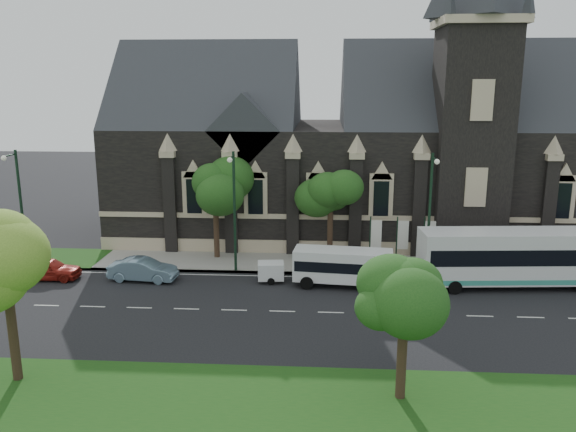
# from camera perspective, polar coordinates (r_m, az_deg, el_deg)

# --- Properties ---
(ground) EXTENTS (160.00, 160.00, 0.00)m
(ground) POSITION_cam_1_polar(r_m,az_deg,el_deg) (35.85, -0.58, -9.46)
(ground) COLOR black
(ground) RESTS_ON ground
(sidewalk) EXTENTS (80.00, 5.00, 0.15)m
(sidewalk) POSITION_cam_1_polar(r_m,az_deg,el_deg) (44.73, 0.31, -4.68)
(sidewalk) COLOR #9C978E
(sidewalk) RESTS_ON ground
(museum) EXTENTS (40.00, 17.70, 29.90)m
(museum) POSITION_cam_1_polar(r_m,az_deg,el_deg) (52.15, 6.57, 6.91)
(museum) COLOR black
(museum) RESTS_ON ground
(tree_park_near) EXTENTS (4.42, 4.42, 8.56)m
(tree_park_near) POSITION_cam_1_polar(r_m,az_deg,el_deg) (29.04, -25.87, -2.92)
(tree_park_near) COLOR black
(tree_park_near) RESTS_ON ground
(tree_park_east) EXTENTS (3.40, 3.40, 6.28)m
(tree_park_east) POSITION_cam_1_polar(r_m,az_deg,el_deg) (25.67, 11.86, -8.09)
(tree_park_east) COLOR black
(tree_park_east) RESTS_ON ground
(tree_walk_right) EXTENTS (4.08, 4.08, 7.80)m
(tree_walk_right) POSITION_cam_1_polar(r_m,az_deg,el_deg) (44.44, 4.55, 2.80)
(tree_walk_right) COLOR black
(tree_walk_right) RESTS_ON ground
(tree_walk_left) EXTENTS (3.91, 3.91, 7.64)m
(tree_walk_left) POSITION_cam_1_polar(r_m,az_deg,el_deg) (45.19, -6.96, 2.81)
(tree_walk_left) COLOR black
(tree_walk_left) RESTS_ON ground
(street_lamp_near) EXTENTS (0.36, 1.88, 9.00)m
(street_lamp_near) POSITION_cam_1_polar(r_m,az_deg,el_deg) (41.71, 13.97, 0.77)
(street_lamp_near) COLOR black
(street_lamp_near) RESTS_ON ground
(street_lamp_mid) EXTENTS (0.36, 1.88, 9.00)m
(street_lamp_mid) POSITION_cam_1_polar(r_m,az_deg,el_deg) (41.52, -5.40, 1.05)
(street_lamp_mid) COLOR black
(street_lamp_mid) RESTS_ON ground
(street_lamp_far) EXTENTS (0.36, 1.88, 9.00)m
(street_lamp_far) POSITION_cam_1_polar(r_m,az_deg,el_deg) (46.75, -25.16, 1.21)
(street_lamp_far) COLOR black
(street_lamp_far) RESTS_ON ground
(banner_flag_left) EXTENTS (0.90, 0.10, 4.00)m
(banner_flag_left) POSITION_cam_1_polar(r_m,az_deg,el_deg) (43.69, 8.54, -2.11)
(banner_flag_left) COLOR black
(banner_flag_left) RESTS_ON ground
(banner_flag_center) EXTENTS (0.90, 0.10, 4.00)m
(banner_flag_center) POSITION_cam_1_polar(r_m,az_deg,el_deg) (43.91, 11.14, -2.14)
(banner_flag_center) COLOR black
(banner_flag_center) RESTS_ON ground
(banner_flag_right) EXTENTS (0.90, 0.10, 4.00)m
(banner_flag_right) POSITION_cam_1_polar(r_m,az_deg,el_deg) (44.23, 13.71, -2.16)
(banner_flag_right) COLOR black
(banner_flag_right) RESTS_ON ground
(tour_coach) EXTENTS (13.74, 3.98, 3.96)m
(tour_coach) POSITION_cam_1_polar(r_m,az_deg,el_deg) (42.41, 22.04, -3.76)
(tour_coach) COLOR silver
(tour_coach) RESTS_ON ground
(shuttle_bus) EXTENTS (6.90, 3.01, 2.59)m
(shuttle_bus) POSITION_cam_1_polar(r_m,az_deg,el_deg) (39.74, 5.51, -4.90)
(shuttle_bus) COLOR silver
(shuttle_bus) RESTS_ON ground
(box_trailer) EXTENTS (2.69, 1.59, 1.41)m
(box_trailer) POSITION_cam_1_polar(r_m,az_deg,el_deg) (40.64, -1.72, -5.48)
(box_trailer) COLOR silver
(box_trailer) RESTS_ON ground
(sedan) EXTENTS (4.95, 2.05, 1.59)m
(sedan) POSITION_cam_1_polar(r_m,az_deg,el_deg) (42.19, -14.24, -5.19)
(sedan) COLOR #718FA3
(sedan) RESTS_ON ground
(car_far_red) EXTENTS (4.56, 1.89, 1.55)m
(car_far_red) POSITION_cam_1_polar(r_m,az_deg,el_deg) (44.59, -22.75, -4.87)
(car_far_red) COLOR maroon
(car_far_red) RESTS_ON ground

